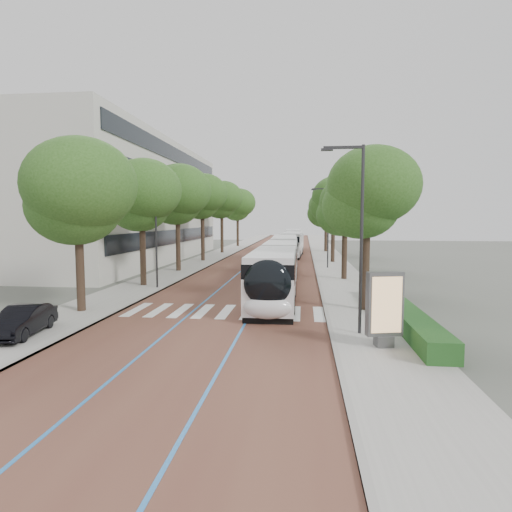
% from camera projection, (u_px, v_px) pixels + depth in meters
% --- Properties ---
extents(ground, '(160.00, 160.00, 0.00)m').
position_uv_depth(ground, '(219.00, 316.00, 22.19)').
color(ground, '#51544C').
rests_on(ground, ground).
extents(road, '(11.00, 140.00, 0.02)m').
position_uv_depth(road, '(273.00, 254.00, 61.80)').
color(road, brown).
rests_on(road, ground).
extents(sidewalk_left, '(4.00, 140.00, 0.12)m').
position_uv_depth(sidewalk_left, '(222.00, 253.00, 62.62)').
color(sidewalk_left, gray).
rests_on(sidewalk_left, ground).
extents(sidewalk_right, '(4.00, 140.00, 0.12)m').
position_uv_depth(sidewalk_right, '(326.00, 254.00, 60.96)').
color(sidewalk_right, gray).
rests_on(sidewalk_right, ground).
extents(kerb_left, '(0.20, 140.00, 0.14)m').
position_uv_depth(kerb_left, '(235.00, 253.00, 62.41)').
color(kerb_left, gray).
rests_on(kerb_left, ground).
extents(kerb_right, '(0.20, 140.00, 0.14)m').
position_uv_depth(kerb_right, '(312.00, 254.00, 61.17)').
color(kerb_right, gray).
rests_on(kerb_right, ground).
extents(zebra_crossing, '(10.55, 3.60, 0.01)m').
position_uv_depth(zebra_crossing, '(226.00, 312.00, 23.16)').
color(zebra_crossing, silver).
rests_on(zebra_crossing, ground).
extents(lane_line_left, '(0.12, 126.00, 0.01)m').
position_uv_depth(lane_line_left, '(262.00, 253.00, 61.97)').
color(lane_line_left, '#2369B2').
rests_on(lane_line_left, road).
extents(lane_line_right, '(0.12, 126.00, 0.01)m').
position_uv_depth(lane_line_right, '(284.00, 254.00, 61.62)').
color(lane_line_right, '#2369B2').
rests_on(lane_line_right, road).
extents(office_building, '(18.11, 40.00, 14.00)m').
position_uv_depth(office_building, '(105.00, 202.00, 51.46)').
color(office_building, '#BBB8AD').
rests_on(office_building, ground).
extents(hedge, '(1.20, 14.00, 0.80)m').
position_uv_depth(hedge, '(399.00, 310.00, 21.15)').
color(hedge, '#174319').
rests_on(hedge, sidewalk_right).
extents(streetlight_near, '(1.82, 0.20, 8.00)m').
position_uv_depth(streetlight_near, '(357.00, 224.00, 18.07)').
color(streetlight_near, '#2A2A2C').
rests_on(streetlight_near, sidewalk_right).
extents(streetlight_far, '(1.82, 0.20, 8.00)m').
position_uv_depth(streetlight_far, '(326.00, 221.00, 42.83)').
color(streetlight_far, '#2A2A2C').
rests_on(streetlight_far, sidewalk_right).
extents(lamp_post_left, '(0.14, 0.14, 8.00)m').
position_uv_depth(lamp_post_left, '(156.00, 232.00, 30.43)').
color(lamp_post_left, '#2A2A2C').
rests_on(lamp_post_left, sidewalk_left).
extents(trees_left, '(5.97, 60.89, 9.90)m').
position_uv_depth(trees_left, '(197.00, 201.00, 47.71)').
color(trees_left, black).
rests_on(trees_left, ground).
extents(trees_right, '(5.96, 47.43, 9.28)m').
position_uv_depth(trees_right, '(335.00, 207.00, 46.49)').
color(trees_right, black).
rests_on(trees_right, ground).
extents(lead_bus, '(2.68, 18.42, 3.20)m').
position_uv_depth(lead_bus, '(277.00, 270.00, 28.50)').
color(lead_bus, black).
rests_on(lead_bus, ground).
extents(bus_queued_0, '(2.85, 12.46, 3.20)m').
position_uv_depth(bus_queued_0, '(285.00, 252.00, 44.13)').
color(bus_queued_0, silver).
rests_on(bus_queued_0, ground).
extents(bus_queued_1, '(3.00, 12.49, 3.20)m').
position_uv_depth(bus_queued_1, '(292.00, 244.00, 56.85)').
color(bus_queued_1, silver).
rests_on(bus_queued_1, ground).
extents(bus_queued_2, '(2.60, 12.41, 3.20)m').
position_uv_depth(bus_queued_2, '(293.00, 240.00, 70.16)').
color(bus_queued_2, silver).
rests_on(bus_queued_2, ground).
extents(ad_panel, '(1.45, 0.69, 2.90)m').
position_uv_depth(ad_panel, '(385.00, 308.00, 16.40)').
color(ad_panel, '#59595B').
rests_on(ad_panel, sidewalk_right).
extents(parked_car, '(1.83, 3.97, 1.26)m').
position_uv_depth(parked_car, '(23.00, 321.00, 18.07)').
color(parked_car, black).
rests_on(parked_car, sidewalk_left).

